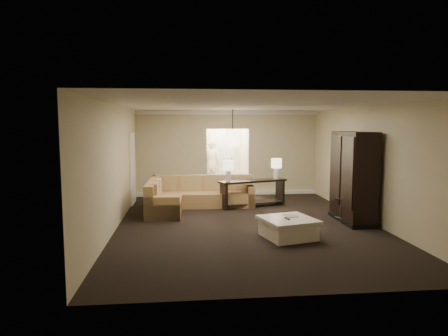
{
  "coord_description": "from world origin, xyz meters",
  "views": [
    {
      "loc": [
        -1.47,
        -9.14,
        2.36
      ],
      "look_at": [
        -0.41,
        1.2,
        1.21
      ],
      "focal_mm": 32.0,
      "sensor_mm": 36.0,
      "label": 1
    }
  ],
  "objects": [
    {
      "name": "foyer",
      "position": [
        0.0,
        5.34,
        1.3
      ],
      "size": [
        1.44,
        2.02,
        2.8
      ],
      "color": "white",
      "rests_on": "ground"
    },
    {
      "name": "console_table",
      "position": [
        0.5,
        2.0,
        0.46
      ],
      "size": [
        2.04,
        1.03,
        0.77
      ],
      "rotation": [
        0.0,
        0.0,
        0.31
      ],
      "color": "black",
      "rests_on": "ground"
    },
    {
      "name": "side_door",
      "position": [
        -2.97,
        2.8,
        1.05
      ],
      "size": [
        0.05,
        0.9,
        2.1
      ],
      "primitive_type": "cube",
      "color": "white",
      "rests_on": "ground"
    },
    {
      "name": "table_lamp_right",
      "position": [
        1.23,
        2.23,
        1.16
      ],
      "size": [
        0.31,
        0.31,
        0.59
      ],
      "color": "white",
      "rests_on": "console_table"
    },
    {
      "name": "wall_right",
      "position": [
        3.0,
        0.0,
        1.4
      ],
      "size": [
        0.04,
        8.0,
        2.8
      ],
      "primitive_type": "cube",
      "color": "#BCB58E",
      "rests_on": "ground"
    },
    {
      "name": "wall_left",
      "position": [
        -3.0,
        0.0,
        1.4
      ],
      "size": [
        0.04,
        8.0,
        2.8
      ],
      "primitive_type": "cube",
      "color": "#BCB58E",
      "rests_on": "ground"
    },
    {
      "name": "pendant_light",
      "position": [
        0.0,
        2.7,
        1.95
      ],
      "size": [
        0.38,
        0.38,
        1.09
      ],
      "color": "black",
      "rests_on": "ceiling"
    },
    {
      "name": "wall_back",
      "position": [
        0.0,
        4.0,
        1.4
      ],
      "size": [
        6.0,
        0.04,
        2.8
      ],
      "primitive_type": "cube",
      "color": "#BCB58E",
      "rests_on": "ground"
    },
    {
      "name": "table_lamp_left",
      "position": [
        -0.23,
        1.77,
        1.16
      ],
      "size": [
        0.31,
        0.31,
        0.59
      ],
      "color": "white",
      "rests_on": "console_table"
    },
    {
      "name": "crown_molding",
      "position": [
        0.0,
        3.95,
        2.73
      ],
      "size": [
        6.0,
        0.1,
        0.12
      ],
      "primitive_type": "cube",
      "color": "white",
      "rests_on": "wall_back"
    },
    {
      "name": "wall_front",
      "position": [
        0.0,
        -4.0,
        1.4
      ],
      "size": [
        6.0,
        0.04,
        2.8
      ],
      "primitive_type": "cube",
      "color": "#BCB58E",
      "rests_on": "ground"
    },
    {
      "name": "ground",
      "position": [
        0.0,
        0.0,
        0.0
      ],
      "size": [
        8.0,
        8.0,
        0.0
      ],
      "primitive_type": "plane",
      "color": "black",
      "rests_on": "ground"
    },
    {
      "name": "baseboard",
      "position": [
        0.0,
        3.95,
        0.06
      ],
      "size": [
        6.0,
        0.1,
        0.12
      ],
      "primitive_type": "cube",
      "color": "white",
      "rests_on": "ground"
    },
    {
      "name": "ceiling",
      "position": [
        0.0,
        0.0,
        2.8
      ],
      "size": [
        6.0,
        8.0,
        0.02
      ],
      "primitive_type": "cube",
      "color": "silver",
      "rests_on": "wall_back"
    },
    {
      "name": "sectional_sofa",
      "position": [
        -1.29,
        1.89,
        0.35
      ],
      "size": [
        2.99,
        2.37,
        0.88
      ],
      "rotation": [
        0.0,
        0.0,
        -0.03
      ],
      "color": "brown",
      "rests_on": "ground"
    },
    {
      "name": "coffee_table",
      "position": [
        0.68,
        -1.2,
        0.21
      ],
      "size": [
        1.26,
        1.26,
        0.43
      ],
      "rotation": [
        0.0,
        0.0,
        0.26
      ],
      "color": "silver",
      "rests_on": "ground"
    },
    {
      "name": "armoire",
      "position": [
        2.59,
        0.0,
        1.04
      ],
      "size": [
        0.65,
        1.52,
        2.18
      ],
      "color": "black",
      "rests_on": "ground"
    },
    {
      "name": "drink_table",
      "position": [
        2.4,
        0.09,
        0.41
      ],
      "size": [
        0.46,
        0.46,
        0.57
      ],
      "rotation": [
        0.0,
        0.0,
        -0.21
      ],
      "color": "black",
      "rests_on": "ground"
    },
    {
      "name": "person",
      "position": [
        -0.44,
        5.6,
        1.0
      ],
      "size": [
        0.73,
        0.5,
        1.99
      ],
      "primitive_type": "imported",
      "rotation": [
        0.0,
        0.0,
        3.11
      ],
      "color": "beige",
      "rests_on": "ground"
    }
  ]
}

